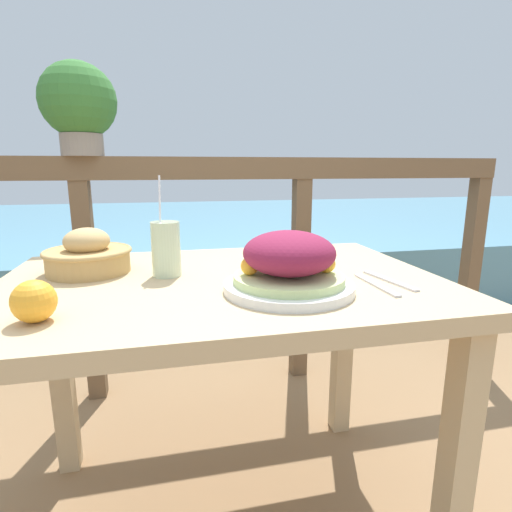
{
  "coord_description": "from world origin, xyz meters",
  "views": [
    {
      "loc": [
        -0.12,
        -0.95,
        0.97
      ],
      "look_at": [
        0.08,
        -0.04,
        0.76
      ],
      "focal_mm": 28.0,
      "sensor_mm": 36.0,
      "label": 1
    }
  ],
  "objects_px": {
    "salad_plate": "(289,266)",
    "potted_plant": "(79,104)",
    "bread_basket": "(88,255)",
    "drink_glass": "(166,249)"
  },
  "relations": [
    {
      "from": "salad_plate",
      "to": "potted_plant",
      "type": "bearing_deg",
      "value": 122.71
    },
    {
      "from": "drink_glass",
      "to": "bread_basket",
      "type": "xyz_separation_m",
      "value": [
        -0.2,
        0.08,
        -0.02
      ]
    },
    {
      "from": "salad_plate",
      "to": "bread_basket",
      "type": "xyz_separation_m",
      "value": [
        -0.46,
        0.27,
        -0.01
      ]
    },
    {
      "from": "drink_glass",
      "to": "potted_plant",
      "type": "relative_size",
      "value": 0.73
    },
    {
      "from": "potted_plant",
      "to": "bread_basket",
      "type": "bearing_deg",
      "value": -80.62
    },
    {
      "from": "drink_glass",
      "to": "potted_plant",
      "type": "bearing_deg",
      "value": 113.59
    },
    {
      "from": "drink_glass",
      "to": "bread_basket",
      "type": "height_order",
      "value": "drink_glass"
    },
    {
      "from": "salad_plate",
      "to": "potted_plant",
      "type": "height_order",
      "value": "potted_plant"
    },
    {
      "from": "bread_basket",
      "to": "potted_plant",
      "type": "height_order",
      "value": "potted_plant"
    },
    {
      "from": "bread_basket",
      "to": "potted_plant",
      "type": "relative_size",
      "value": 0.64
    }
  ]
}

